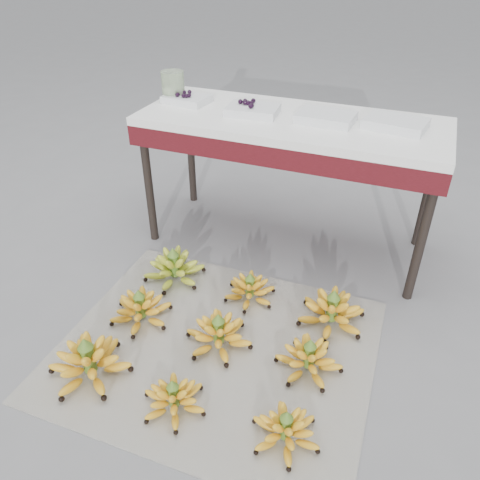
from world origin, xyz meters
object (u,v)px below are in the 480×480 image
at_px(tray_far_left, 187,99).
at_px(bunch_front_right, 286,430).
at_px(bunch_back_left, 174,268).
at_px(glass_jar, 173,86).
at_px(bunch_back_center, 250,290).
at_px(bunch_front_center, 174,398).
at_px(bunch_mid_left, 141,309).
at_px(tray_far_right, 396,123).
at_px(tray_right, 326,117).
at_px(newspaper_mat, 217,348).
at_px(bunch_front_left, 89,362).
at_px(bunch_mid_right, 309,359).
at_px(bunch_back_right, 332,312).
at_px(vendor_table, 291,134).
at_px(tray_left, 252,110).
at_px(bunch_mid_center, 219,334).

bearing_deg(tray_far_left, bunch_front_right, -51.88).
xyz_separation_m(bunch_back_left, glass_jar, (-0.25, 0.56, 0.71)).
xyz_separation_m(bunch_back_center, tray_far_left, (-0.57, 0.56, 0.66)).
relative_size(bunch_front_center, bunch_mid_left, 0.73).
bearing_deg(tray_far_right, glass_jar, -179.85).
bearing_deg(tray_right, bunch_front_center, -99.52).
bearing_deg(bunch_front_right, bunch_mid_left, 176.62).
bearing_deg(tray_far_left, newspaper_mat, -58.48).
height_order(tray_far_left, tray_far_right, tray_far_left).
bearing_deg(newspaper_mat, bunch_front_left, -142.27).
relative_size(bunch_mid_left, bunch_back_center, 1.14).
distance_m(bunch_mid_right, bunch_back_center, 0.47).
relative_size(bunch_mid_left, tray_far_right, 1.23).
bearing_deg(bunch_back_right, bunch_mid_left, -174.69).
height_order(bunch_mid_right, vendor_table, vendor_table).
bearing_deg(bunch_front_right, tray_left, 135.89).
xyz_separation_m(tray_right, glass_jar, (-0.81, 0.03, 0.05)).
xyz_separation_m(bunch_front_left, bunch_mid_center, (0.39, 0.33, -0.01)).
bearing_deg(bunch_front_right, bunch_back_center, 140.04).
xyz_separation_m(bunch_back_left, tray_right, (0.56, 0.53, 0.65)).
distance_m(bunch_mid_left, bunch_mid_center, 0.38).
distance_m(bunch_front_center, bunch_mid_right, 0.53).
relative_size(tray_far_left, glass_jar, 1.63).
height_order(bunch_back_left, glass_jar, glass_jar).
xyz_separation_m(bunch_mid_left, vendor_table, (0.39, 0.84, 0.56)).
relative_size(bunch_front_right, bunch_mid_right, 0.93).
relative_size(newspaper_mat, bunch_mid_right, 3.83).
height_order(bunch_back_center, tray_left, tray_left).
relative_size(bunch_back_right, vendor_table, 0.25).
xyz_separation_m(bunch_mid_left, tray_right, (0.56, 0.84, 0.66)).
height_order(bunch_front_center, bunch_back_left, bunch_back_left).
bearing_deg(bunch_front_right, bunch_front_left, -159.28).
xyz_separation_m(bunch_back_right, tray_right, (-0.22, 0.56, 0.65)).
xyz_separation_m(newspaper_mat, bunch_front_left, (-0.39, -0.30, 0.07)).
xyz_separation_m(bunch_front_right, bunch_mid_right, (-0.01, 0.33, 0.00)).
bearing_deg(tray_right, glass_jar, 177.70).
relative_size(bunch_mid_center, bunch_back_right, 0.93).
bearing_deg(bunch_mid_right, bunch_front_right, -69.91).
xyz_separation_m(bunch_mid_right, bunch_back_left, (-0.76, 0.31, 0.01)).
distance_m(vendor_table, tray_far_right, 0.48).
height_order(bunch_front_right, tray_far_right, tray_far_right).
bearing_deg(bunch_mid_center, tray_far_left, 137.88).
xyz_separation_m(bunch_mid_center, bunch_mid_right, (0.38, 0.01, -0.00)).
bearing_deg(tray_far_left, tray_right, -1.55).
bearing_deg(tray_far_right, bunch_mid_right, -97.14).
bearing_deg(glass_jar, bunch_back_left, -65.98).
relative_size(bunch_mid_center, tray_far_right, 1.16).
height_order(bunch_front_right, bunch_mid_right, bunch_mid_right).
distance_m(bunch_front_center, tray_right, 1.38).
distance_m(newspaper_mat, bunch_mid_right, 0.38).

